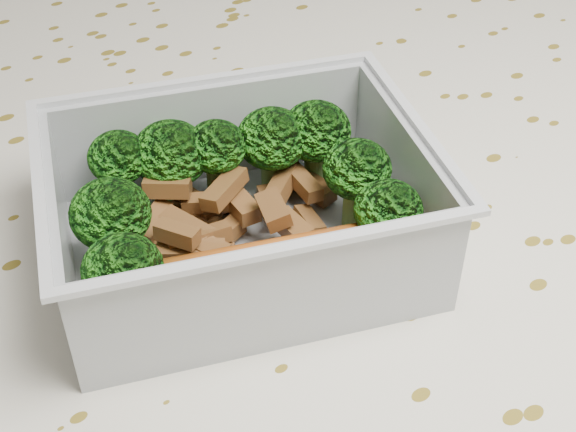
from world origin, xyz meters
TOP-DOWN VIEW (x-y plane):
  - dining_table at (0.00, 0.00)m, footprint 1.40×0.90m
  - tablecloth at (0.00, 0.00)m, footprint 1.46×0.96m
  - lunch_container at (-0.02, 0.02)m, footprint 0.21×0.19m
  - broccoli_florets at (-0.01, 0.03)m, footprint 0.16×0.14m
  - meat_pile at (-0.02, 0.03)m, footprint 0.10×0.08m
  - sausage at (-0.03, -0.02)m, footprint 0.14×0.07m

SIDE VIEW (x-z plane):
  - dining_table at x=0.00m, z-range 0.29..1.04m
  - tablecloth at x=0.00m, z-range 0.62..0.81m
  - meat_pile at x=-0.02m, z-range 0.76..0.79m
  - sausage at x=-0.03m, z-range 0.76..0.79m
  - lunch_container at x=-0.02m, z-range 0.75..0.81m
  - broccoli_florets at x=-0.01m, z-range 0.77..0.81m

